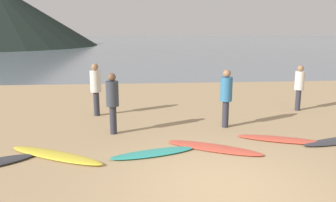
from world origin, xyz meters
The scene contains 10 objects.
ground_plane centered at (0.00, 10.00, -0.10)m, with size 120.00×120.00×0.20m, color tan.
ocean_water centered at (0.00, 62.32, 0.00)m, with size 140.00×100.00×0.01m, color slate.
surfboard_1 centered at (-3.54, 1.81, 0.05)m, with size 2.67×0.47×0.10m, color yellow.
surfboard_2 centered at (-1.26, 1.80, 0.04)m, with size 2.08×0.48×0.07m, color teal.
surfboard_3 centered at (0.25, 2.03, 0.03)m, with size 2.46×0.55×0.07m, color #D84C38.
surfboard_4 centered at (2.21, 2.49, 0.04)m, with size 2.34×0.49×0.08m, color #D84C38.
person_0 centered at (4.18, 5.74, 0.97)m, with size 0.33×0.33×1.65m.
person_1 centered at (1.01, 3.88, 1.03)m, with size 0.35×0.35×1.75m.
person_2 centered at (-3.03, 5.62, 1.05)m, with size 0.36×0.36×1.79m.
person_3 centered at (-2.31, 3.51, 1.02)m, with size 0.35×0.35×1.74m.
Camera 1 is at (-1.57, -5.85, 2.97)m, focal length 36.35 mm.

